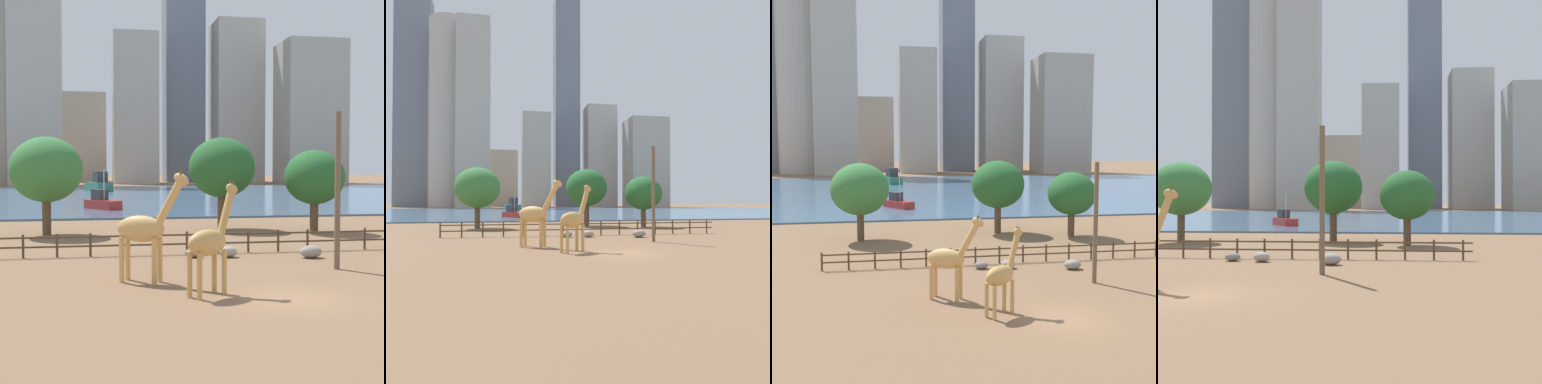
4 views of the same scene
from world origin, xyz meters
The scene contains 20 objects.
ground_plane centered at (0.00, 80.00, 0.00)m, with size 400.00×400.00×0.00m, color brown.
harbor_water centered at (0.00, 77.00, 0.10)m, with size 180.00×86.00×0.20m, color #476B8C.
utility_pole centered at (4.35, 5.88, 3.84)m, with size 0.28×0.28×7.68m, color brown.
boulder_near_fence centered at (4.39, 9.42, 0.34)m, with size 1.21×0.91×0.69m, color gray.
boulder_by_pole centered at (-0.04, 10.42, 0.31)m, with size 1.02×0.82×0.61m, color gray.
boulder_small centered at (-1.95, 10.65, 0.26)m, with size 0.98×0.70×0.53m, color gray.
enclosure_fence centered at (-0.13, 12.00, 0.75)m, with size 26.12×0.14×1.30m.
tree_left_large centered at (9.32, 21.47, 4.15)m, with size 4.59×4.59×6.25m.
tree_center_broad centered at (-10.69, 22.83, 4.76)m, with size 5.31×5.31×7.18m.
tree_right_tall centered at (2.78, 24.57, 4.89)m, with size 5.28×5.28×7.30m.
boat_ferry centered at (-6.25, 45.61, 0.95)m, with size 4.24×5.12×4.46m.
boat_sailboat centered at (-5.95, 92.82, 1.47)m, with size 5.47×9.07×3.76m.
skyline_tower_needle centered at (37.08, 156.87, 24.48)m, with size 14.30×15.26×48.96m, color #B7B2A8.
skyline_block_central centered at (5.17, 148.50, 21.20)m, with size 12.59×13.23×42.39m, color #B7B2A8.
skyline_tower_glass centered at (54.34, 139.11, 20.00)m, with size 17.06×15.50×39.99m, color #ADA89E.
skyline_block_left centered at (20.97, 159.51, 51.09)m, with size 11.90×11.10×102.19m, color slate.
skyline_block_right centered at (-9.89, 169.98, 14.02)m, with size 14.70×10.30×28.04m, color #B7B2A8.
skyline_tower_short centered at (-21.68, 139.56, 39.86)m, with size 13.49×10.24×79.72m, color #B7B2A8.
skyline_block_wide centered at (-50.74, 161.90, 48.60)m, with size 15.99×8.18×97.20m, color slate.
skyline_tower_far centered at (-33.07, 150.09, 41.37)m, with size 17.35×17.35×82.74m, color #B7B2A8.
Camera 4 is at (7.75, -18.74, 3.96)m, focal length 45.00 mm.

